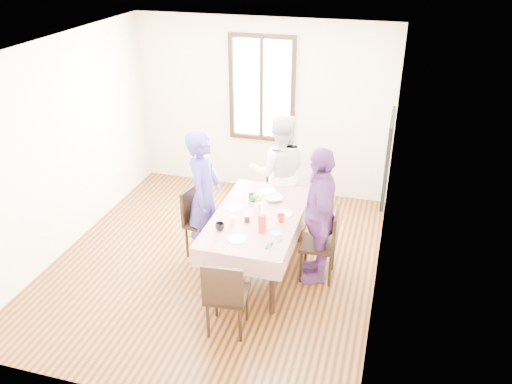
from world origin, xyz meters
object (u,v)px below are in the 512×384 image
at_px(dining_table, 257,243).
at_px(chair_left, 204,223).
at_px(chair_near, 227,294).
at_px(person_left, 204,196).
at_px(chair_right, 318,244).
at_px(person_far, 279,172).
at_px(person_right, 319,215).
at_px(chair_far, 279,196).

height_order(dining_table, chair_left, chair_left).
relative_size(chair_near, person_left, 0.54).
bearing_deg(person_left, chair_right, -95.98).
height_order(chair_right, person_far, person_far).
xyz_separation_m(chair_left, person_left, (0.02, -0.00, 0.39)).
xyz_separation_m(chair_right, person_far, (-0.75, 1.07, 0.38)).
xyz_separation_m(chair_right, person_right, (-0.02, 0.00, 0.39)).
bearing_deg(chair_far, chair_near, 83.61).
relative_size(chair_left, person_left, 0.54).
xyz_separation_m(dining_table, chair_right, (0.75, 0.05, 0.08)).
bearing_deg(person_right, chair_right, 75.18).
height_order(chair_far, person_right, person_right).
relative_size(dining_table, chair_far, 1.82).
bearing_deg(person_far, person_right, 109.72).
relative_size(chair_left, person_right, 0.54).
height_order(chair_left, person_right, person_right).
bearing_deg(person_right, chair_far, -161.13).
relative_size(chair_right, person_left, 0.54).
relative_size(person_far, person_right, 0.98).
xyz_separation_m(chair_left, chair_near, (0.75, -1.30, 0.00)).
distance_m(person_left, person_far, 1.21).
xyz_separation_m(chair_far, person_left, (-0.73, -0.99, 0.39)).
bearing_deg(chair_right, person_left, 83.87).
height_order(dining_table, person_left, person_left).
relative_size(person_left, person_right, 1.00).
distance_m(dining_table, person_right, 0.87).
xyz_separation_m(chair_left, chair_far, (0.75, 0.99, 0.00)).
bearing_deg(dining_table, chair_far, 90.00).
distance_m(chair_left, person_far, 1.28).
height_order(chair_left, chair_right, same).
bearing_deg(chair_near, person_far, 84.54).
relative_size(chair_far, person_right, 0.54).
relative_size(chair_near, person_right, 0.54).
bearing_deg(chair_right, chair_near, 145.89).
distance_m(chair_right, person_left, 1.53).
xyz_separation_m(chair_near, person_right, (0.73, 1.19, 0.39)).
relative_size(chair_right, chair_far, 1.00).
xyz_separation_m(chair_near, person_far, (0.00, 2.26, 0.38)).
bearing_deg(person_right, person_left, -108.91).
distance_m(dining_table, chair_left, 0.77).
xyz_separation_m(person_far, person_right, (0.73, -1.07, 0.01)).
height_order(dining_table, chair_right, chair_right).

